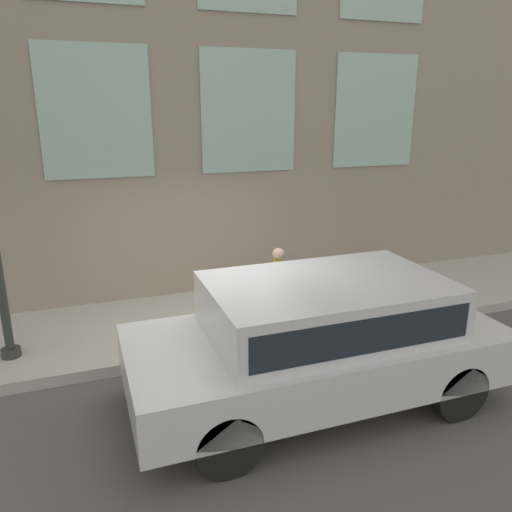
{
  "coord_description": "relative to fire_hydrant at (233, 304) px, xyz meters",
  "views": [
    {
      "loc": [
        -6.34,
        1.71,
        3.55
      ],
      "look_at": [
        0.59,
        -0.78,
        1.33
      ],
      "focal_mm": 35.0,
      "sensor_mm": 36.0,
      "label": 1
    }
  ],
  "objects": [
    {
      "name": "ground_plane",
      "position": [
        -0.51,
        0.38,
        -0.62
      ],
      "size": [
        80.0,
        80.0,
        0.0
      ],
      "primitive_type": "plane",
      "color": "#514F4C"
    },
    {
      "name": "sidewalk",
      "position": [
        0.71,
        0.38,
        -0.54
      ],
      "size": [
        2.44,
        60.0,
        0.17
      ],
      "color": "#B2ADA3",
      "rests_on": "ground_plane"
    },
    {
      "name": "building_facade",
      "position": [
        2.08,
        0.38,
        4.31
      ],
      "size": [
        0.33,
        40.0,
        9.87
      ],
      "color": "gray",
      "rests_on": "ground_plane"
    },
    {
      "name": "parked_truck_silver_near",
      "position": [
        -1.9,
        -0.53,
        0.29
      ],
      "size": [
        2.03,
        4.56,
        1.57
      ],
      "color": "black",
      "rests_on": "ground_plane"
    },
    {
      "name": "fire_hydrant",
      "position": [
        0.0,
        0.0,
        0.0
      ],
      "size": [
        0.37,
        0.47,
        0.88
      ],
      "color": "gold",
      "rests_on": "sidewalk"
    },
    {
      "name": "person",
      "position": [
        0.17,
        -0.82,
        0.29
      ],
      "size": [
        0.3,
        0.2,
        1.23
      ],
      "rotation": [
        0.0,
        0.0,
        -1.19
      ],
      "color": "#998466",
      "rests_on": "sidewalk"
    }
  ]
}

